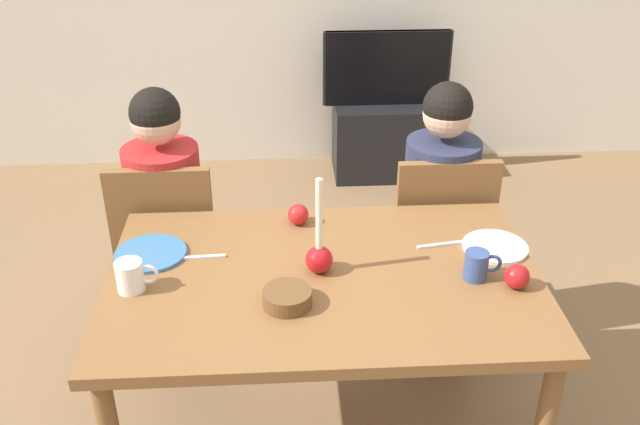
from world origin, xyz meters
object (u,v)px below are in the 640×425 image
dining_table (324,296)px  mug_right (477,265)px  tv (387,68)px  bowl_walnuts (287,298)px  tv_stand (383,139)px  plate_right (495,247)px  chair_right (438,237)px  plate_left (151,253)px  person_right_child (437,221)px  person_left_child (169,229)px  apple_near_candle (298,214)px  candle_centerpiece (319,253)px  mug_left (131,276)px  apple_by_left_plate (517,276)px  chair_left (169,245)px

dining_table → mug_right: mug_right is taller
tv → bowl_walnuts: bearing=-105.0°
tv_stand → plate_right: 2.23m
chair_right → mug_right: bearing=-92.8°
chair_right → tv: 1.70m
plate_right → tv_stand: bearing=91.6°
tv_stand → plate_left: bearing=-117.4°
chair_right → person_right_child: person_right_child is taller
bowl_walnuts → tv: bearing=75.0°
dining_table → mug_right: size_ratio=11.51×
person_left_child → apple_near_candle: person_left_child is taller
person_left_child → mug_right: person_left_child is taller
person_left_child → candle_centerpiece: 0.89m
chair_right → mug_left: chair_right is taller
tv_stand → tv: size_ratio=0.81×
candle_centerpiece → mug_left: size_ratio=2.53×
mug_left → person_right_child: bearing=31.5°
person_left_child → apple_by_left_plate: bearing=-31.9°
plate_left → mug_left: mug_left is taller
plate_left → apple_near_candle: apple_near_candle is taller
bowl_walnuts → person_right_child: bearing=51.1°
dining_table → apple_by_left_plate: size_ratio=17.53×
plate_right → apple_near_candle: size_ratio=2.89×
chair_right → tv_stand: size_ratio=1.41×
person_right_child → plate_right: (0.08, -0.51, 0.19)m
plate_left → apple_by_left_plate: 1.20m
person_left_child → chair_left: bearing=-90.0°
mug_left → tv_stand: bearing=64.1°
person_left_child → tv_stand: (1.13, 1.66, -0.33)m
person_left_child → person_right_child: size_ratio=1.00×
apple_near_candle → apple_by_left_plate: apple_by_left_plate is taller
person_right_child → plate_right: size_ratio=5.27×
tv → mug_left: (-1.14, -2.35, 0.09)m
chair_right → person_left_child: (-1.12, 0.03, 0.06)m
tv_stand → plate_right: bearing=-88.4°
apple_near_candle → mug_right: bearing=-34.5°
person_left_child → apple_by_left_plate: (1.19, -0.74, 0.22)m
apple_by_left_plate → person_right_child: bearing=96.0°
dining_table → tv_stand: 2.40m
person_left_child → plate_left: bearing=-87.5°
plate_right → mug_left: size_ratio=1.69×
plate_right → bowl_walnuts: 0.77m
person_left_child → person_right_child: 1.12m
chair_left → mug_right: size_ratio=7.40×
chair_left → plate_right: bearing=-21.9°
person_left_child → apple_by_left_plate: person_left_child is taller
dining_table → person_right_child: (0.52, 0.64, -0.10)m
chair_left → mug_right: (1.08, -0.65, 0.29)m
plate_right → bowl_walnuts: (-0.72, -0.28, 0.02)m
chair_left → tv: 2.05m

